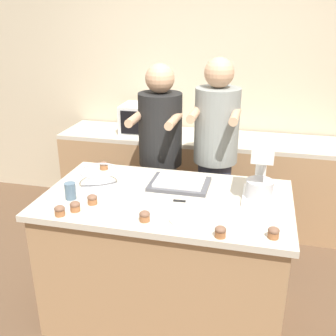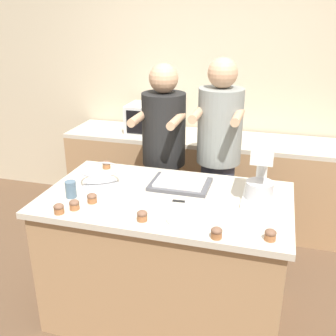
{
  "view_description": "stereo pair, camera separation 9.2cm",
  "coord_description": "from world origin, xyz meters",
  "px_view_note": "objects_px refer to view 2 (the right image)",
  "views": [
    {
      "loc": [
        0.55,
        -2.22,
        2.03
      ],
      "look_at": [
        0.0,
        0.05,
        1.1
      ],
      "focal_mm": 42.0,
      "sensor_mm": 36.0,
      "label": 1
    },
    {
      "loc": [
        0.64,
        -2.19,
        2.03
      ],
      "look_at": [
        0.0,
        0.05,
        1.1
      ],
      "focal_mm": 42.0,
      "sensor_mm": 36.0,
      "label": 2
    }
  ],
  "objects_px": {
    "cupcake_2": "(92,198)",
    "cupcake_3": "(270,235)",
    "drinking_glass": "(71,189)",
    "small_plate": "(183,220)",
    "cupcake_1": "(74,204)",
    "microwave_oven": "(153,119)",
    "baking_tray": "(180,183)",
    "person_right": "(218,163)",
    "person_left": "(164,162)",
    "knife": "(188,202)",
    "cupcake_5": "(59,209)",
    "cupcake_6": "(106,164)",
    "mixing_bowl": "(100,176)",
    "stand_mixer": "(261,175)",
    "cupcake_4": "(217,233)",
    "cupcake_0": "(142,216)"
  },
  "relations": [
    {
      "from": "cupcake_4",
      "to": "small_plate",
      "type": "bearing_deg",
      "value": 149.61
    },
    {
      "from": "cupcake_5",
      "to": "cupcake_6",
      "type": "bearing_deg",
      "value": 92.13
    },
    {
      "from": "stand_mixer",
      "to": "small_plate",
      "type": "bearing_deg",
      "value": -135.42
    },
    {
      "from": "person_right",
      "to": "person_left",
      "type": "bearing_deg",
      "value": 180.0
    },
    {
      "from": "stand_mixer",
      "to": "cupcake_2",
      "type": "distance_m",
      "value": 1.06
    },
    {
      "from": "person_right",
      "to": "knife",
      "type": "height_order",
      "value": "person_right"
    },
    {
      "from": "stand_mixer",
      "to": "baking_tray",
      "type": "relative_size",
      "value": 0.96
    },
    {
      "from": "mixing_bowl",
      "to": "baking_tray",
      "type": "bearing_deg",
      "value": 14.86
    },
    {
      "from": "mixing_bowl",
      "to": "knife",
      "type": "relative_size",
      "value": 1.21
    },
    {
      "from": "cupcake_0",
      "to": "microwave_oven",
      "type": "bearing_deg",
      "value": 105.9
    },
    {
      "from": "person_left",
      "to": "cupcake_3",
      "type": "relative_size",
      "value": 26.72
    },
    {
      "from": "knife",
      "to": "mixing_bowl",
      "type": "bearing_deg",
      "value": 171.7
    },
    {
      "from": "cupcake_3",
      "to": "cupcake_6",
      "type": "bearing_deg",
      "value": 150.52
    },
    {
      "from": "cupcake_5",
      "to": "cupcake_2",
      "type": "bearing_deg",
      "value": 55.81
    },
    {
      "from": "cupcake_2",
      "to": "person_left",
      "type": "bearing_deg",
      "value": 78.2
    },
    {
      "from": "mixing_bowl",
      "to": "drinking_glass",
      "type": "xyz_separation_m",
      "value": [
        -0.1,
        -0.22,
        -0.01
      ]
    },
    {
      "from": "cupcake_1",
      "to": "microwave_oven",
      "type": "bearing_deg",
      "value": 92.2
    },
    {
      "from": "stand_mixer",
      "to": "cupcake_2",
      "type": "relative_size",
      "value": 6.16
    },
    {
      "from": "cupcake_0",
      "to": "person_left",
      "type": "bearing_deg",
      "value": 99.82
    },
    {
      "from": "person_left",
      "to": "cupcake_0",
      "type": "xyz_separation_m",
      "value": [
        0.18,
        -1.05,
        0.08
      ]
    },
    {
      "from": "person_left",
      "to": "mixing_bowl",
      "type": "distance_m",
      "value": 0.72
    },
    {
      "from": "person_right",
      "to": "knife",
      "type": "bearing_deg",
      "value": -95.33
    },
    {
      "from": "cupcake_6",
      "to": "cupcake_0",
      "type": "bearing_deg",
      "value": -52.43
    },
    {
      "from": "person_right",
      "to": "cupcake_2",
      "type": "height_order",
      "value": "person_right"
    },
    {
      "from": "person_left",
      "to": "person_right",
      "type": "height_order",
      "value": "person_right"
    },
    {
      "from": "cupcake_2",
      "to": "cupcake_3",
      "type": "bearing_deg",
      "value": -7.49
    },
    {
      "from": "person_left",
      "to": "person_right",
      "type": "bearing_deg",
      "value": -0.0
    },
    {
      "from": "person_left",
      "to": "cupcake_6",
      "type": "relative_size",
      "value": 26.72
    },
    {
      "from": "mixing_bowl",
      "to": "cupcake_6",
      "type": "bearing_deg",
      "value": 106.92
    },
    {
      "from": "microwave_oven",
      "to": "cupcake_1",
      "type": "relative_size",
      "value": 8.01
    },
    {
      "from": "baking_tray",
      "to": "cupcake_1",
      "type": "distance_m",
      "value": 0.73
    },
    {
      "from": "knife",
      "to": "cupcake_5",
      "type": "xyz_separation_m",
      "value": [
        -0.7,
        -0.35,
        0.03
      ]
    },
    {
      "from": "drinking_glass",
      "to": "small_plate",
      "type": "distance_m",
      "value": 0.77
    },
    {
      "from": "baking_tray",
      "to": "cupcake_5",
      "type": "distance_m",
      "value": 0.83
    },
    {
      "from": "drinking_glass",
      "to": "cupcake_5",
      "type": "height_order",
      "value": "drinking_glass"
    },
    {
      "from": "mixing_bowl",
      "to": "baking_tray",
      "type": "height_order",
      "value": "mixing_bowl"
    },
    {
      "from": "small_plate",
      "to": "cupcake_2",
      "type": "bearing_deg",
      "value": 172.98
    },
    {
      "from": "cupcake_3",
      "to": "cupcake_4",
      "type": "height_order",
      "value": "same"
    },
    {
      "from": "knife",
      "to": "cupcake_0",
      "type": "distance_m",
      "value": 0.35
    },
    {
      "from": "small_plate",
      "to": "cupcake_1",
      "type": "xyz_separation_m",
      "value": [
        -0.66,
        -0.04,
        0.02
      ]
    },
    {
      "from": "cupcake_4",
      "to": "cupcake_5",
      "type": "distance_m",
      "value": 0.94
    },
    {
      "from": "knife",
      "to": "cupcake_1",
      "type": "height_order",
      "value": "cupcake_1"
    },
    {
      "from": "cupcake_3",
      "to": "knife",
      "type": "bearing_deg",
      "value": 149.16
    },
    {
      "from": "baking_tray",
      "to": "small_plate",
      "type": "relative_size",
      "value": 2.19
    },
    {
      "from": "mixing_bowl",
      "to": "drinking_glass",
      "type": "bearing_deg",
      "value": -115.2
    },
    {
      "from": "microwave_oven",
      "to": "drinking_glass",
      "type": "bearing_deg",
      "value": -91.23
    },
    {
      "from": "small_plate",
      "to": "drinking_glass",
      "type": "bearing_deg",
      "value": 171.81
    },
    {
      "from": "small_plate",
      "to": "microwave_oven",
      "type": "bearing_deg",
      "value": 113.0
    },
    {
      "from": "baking_tray",
      "to": "drinking_glass",
      "type": "distance_m",
      "value": 0.73
    },
    {
      "from": "small_plate",
      "to": "knife",
      "type": "bearing_deg",
      "value": 96.61
    }
  ]
}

